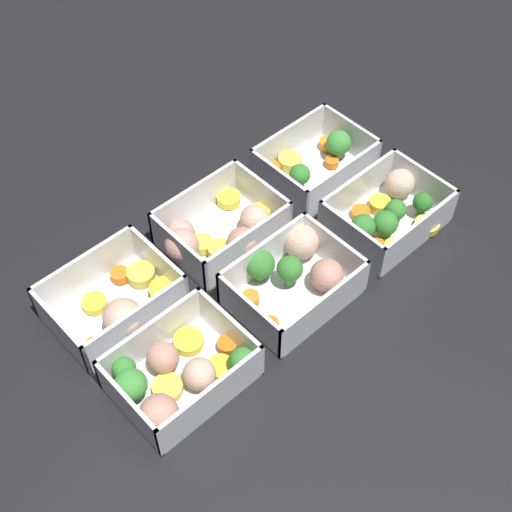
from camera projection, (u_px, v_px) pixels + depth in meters
ground_plane at (256, 266)px, 0.96m from camera, size 4.00×4.00×0.00m
container_near_left at (176, 376)px, 0.82m from camera, size 0.16×0.12×0.06m
container_near_center at (295, 273)px, 0.92m from camera, size 0.17×0.13×0.06m
container_near_right at (389, 212)px, 0.99m from camera, size 0.16×0.13×0.06m
container_far_left at (119, 304)px, 0.89m from camera, size 0.16×0.13×0.06m
container_far_center at (219, 232)px, 0.97m from camera, size 0.18×0.14×0.06m
container_far_right at (315, 161)px, 1.05m from camera, size 0.16×0.12×0.06m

